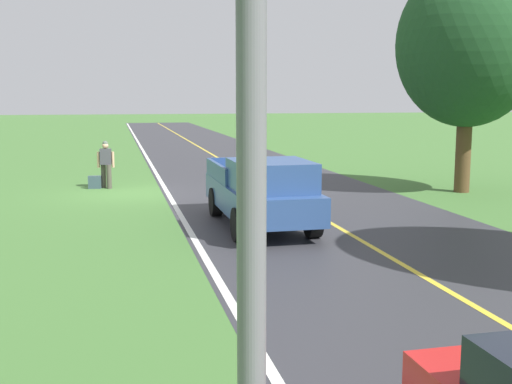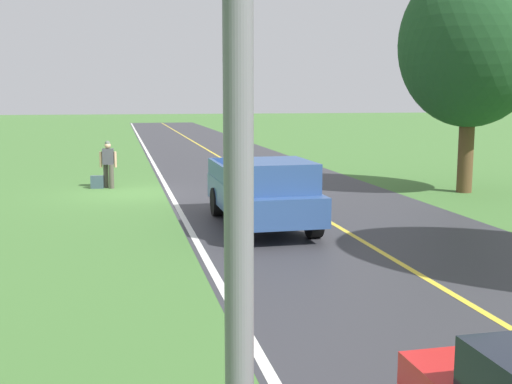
% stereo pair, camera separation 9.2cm
% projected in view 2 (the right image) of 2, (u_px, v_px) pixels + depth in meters
% --- Properties ---
extents(ground_plane, '(200.00, 200.00, 0.00)m').
position_uv_depth(ground_plane, '(133.00, 193.00, 22.13)').
color(ground_plane, '#427033').
extents(road_surface, '(7.97, 120.00, 0.00)m').
position_uv_depth(road_surface, '(274.00, 189.00, 23.20)').
color(road_surface, '#333338').
rests_on(road_surface, ground).
extents(lane_edge_line, '(0.16, 117.60, 0.00)m').
position_uv_depth(lane_edge_line, '(169.00, 192.00, 22.39)').
color(lane_edge_line, silver).
rests_on(lane_edge_line, ground).
extents(lane_centre_line, '(0.14, 117.60, 0.00)m').
position_uv_depth(lane_centre_line, '(274.00, 189.00, 23.20)').
color(lane_centre_line, gold).
rests_on(lane_centre_line, ground).
extents(hitchhiker_walking, '(0.62, 0.53, 1.75)m').
position_uv_depth(hitchhiker_walking, '(108.00, 162.00, 23.31)').
color(hitchhiker_walking, '#4C473D').
rests_on(hitchhiker_walking, ground).
extents(suitcase_carried, '(0.48, 0.24, 0.47)m').
position_uv_depth(suitcase_carried, '(97.00, 182.00, 23.29)').
color(suitcase_carried, '#384C56').
rests_on(suitcase_carried, ground).
extents(pickup_truck_passing, '(2.14, 5.42, 1.82)m').
position_uv_depth(pickup_truck_passing, '(263.00, 190.00, 16.25)').
color(pickup_truck_passing, '#2D4C84').
rests_on(pickup_truck_passing, ground).
extents(traffic_light_mast, '(0.61, 0.32, 5.20)m').
position_uv_depth(traffic_light_mast, '(209.00, 58.00, 3.21)').
color(traffic_light_mast, slate).
rests_on(traffic_light_mast, ground).
extents(tree_far_side_near, '(4.93, 4.93, 7.96)m').
position_uv_depth(tree_far_side_near, '(471.00, 45.00, 21.65)').
color(tree_far_side_near, brown).
rests_on(tree_far_side_near, ground).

